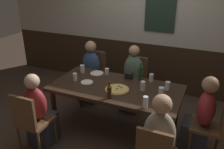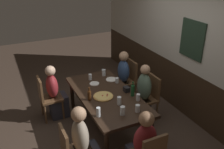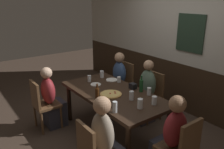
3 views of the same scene
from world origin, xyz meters
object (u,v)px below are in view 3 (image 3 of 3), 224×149
object	(u,v)px
person_left_far	(117,83)
pint_glass_pale	(149,92)
person_head_east	(170,142)
beer_glass_tall	(115,107)
tumbler_water	(102,75)
beer_bottle_green	(141,85)
tumbler_short	(140,104)
beer_bottle_brown	(97,93)
chair_left_far	(124,81)
plate_white_small	(96,84)
dining_table	(113,97)
chair_left_near	(42,102)
chair_head_east	(181,147)
person_mid_far	(145,96)
pint_glass_stout	(154,101)
condiment_caddy	(133,86)
pint_glass_amber	(131,96)
beer_glass_half	(119,80)
plate_white_large	(112,80)
person_right_near	(106,148)
pizza	(111,94)
chair_mid_far	(152,93)
highball_clear	(89,79)
person_left_near	(52,102)

from	to	relation	value
person_left_far	pint_glass_pale	distance (m)	1.31
person_head_east	beer_glass_tall	bearing A→B (deg)	-148.82
beer_glass_tall	tumbler_water	distance (m)	1.40
beer_bottle_green	tumbler_short	bearing A→B (deg)	-44.66
beer_bottle_brown	person_left_far	bearing A→B (deg)	129.51
chair_left_far	plate_white_small	world-z (taller)	chair_left_far
beer_bottle_brown	person_head_east	bearing A→B (deg)	16.53
dining_table	tumbler_water	xyz separation A→B (m)	(-0.70, 0.25, 0.13)
chair_left_near	tumbler_short	xyz separation A→B (m)	(1.48, 0.84, 0.31)
chair_left_near	chair_head_east	bearing A→B (deg)	22.13
person_mid_far	pint_glass_stout	bearing A→B (deg)	-36.75
plate_white_small	condiment_caddy	bearing A→B (deg)	37.78
pint_glass_amber	beer_glass_half	distance (m)	0.76
chair_left_far	plate_white_large	xyz separation A→B (m)	(0.35, -0.57, 0.25)
pint_glass_stout	beer_bottle_green	bearing A→B (deg)	159.06
person_right_near	plate_white_large	distance (m)	1.67
chair_left_near	beer_glass_tall	world-z (taller)	beer_glass_tall
person_right_near	condiment_caddy	world-z (taller)	person_right_near
dining_table	pint_glass_amber	xyz separation A→B (m)	(0.38, 0.05, 0.13)
dining_table	person_right_near	xyz separation A→B (m)	(0.82, -0.72, -0.17)
chair_left_near	person_left_far	size ratio (longest dim) A/B	0.78
tumbler_water	dining_table	bearing A→B (deg)	-19.96
person_mid_far	plate_white_large	bearing A→B (deg)	-139.09
chair_head_east	person_mid_far	world-z (taller)	person_mid_far
pizza	pint_glass_stout	xyz separation A→B (m)	(0.64, 0.29, 0.04)
dining_table	pint_glass_stout	bearing A→B (deg)	16.17
chair_mid_far	plate_white_large	distance (m)	0.78
beer_glass_tall	highball_clear	world-z (taller)	beer_glass_tall
beer_bottle_green	plate_white_large	world-z (taller)	beer_bottle_green
person_head_east	highball_clear	distance (m)	1.86
pizza	beer_bottle_green	xyz separation A→B (m)	(0.18, 0.47, 0.10)
dining_table	beer_glass_tall	bearing A→B (deg)	-34.99
chair_left_far	beer_bottle_green	world-z (taller)	beer_bottle_green
person_right_near	person_left_far	size ratio (longest dim) A/B	1.03
person_left_near	pint_glass_pale	xyz separation A→B (m)	(1.23, 1.10, 0.33)
beer_glass_half	person_left_near	bearing A→B (deg)	-115.64
highball_clear	beer_bottle_green	world-z (taller)	beer_bottle_green
person_mid_far	highball_clear	distance (m)	1.05
tumbler_water	beer_bottle_brown	size ratio (longest dim) A/B	0.55
person_left_far	highball_clear	distance (m)	0.85
person_head_east	plate_white_large	world-z (taller)	person_head_east
chair_left_near	beer_glass_half	size ratio (longest dim) A/B	8.68
pizza	tumbler_short	xyz separation A→B (m)	(0.60, 0.05, 0.05)
chair_head_east	pint_glass_pale	world-z (taller)	chair_head_east
plate_white_large	beer_glass_tall	bearing A→B (deg)	-34.41
chair_mid_far	beer_glass_tall	bearing A→B (deg)	-66.55
chair_mid_far	tumbler_short	distance (m)	1.17
pizza	beer_glass_half	distance (m)	0.57
beer_glass_tall	plate_white_large	size ratio (longest dim) A/B	0.72
chair_mid_far	tumbler_water	bearing A→B (deg)	-138.25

